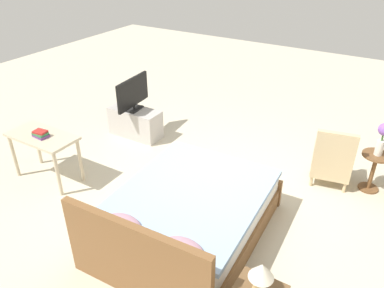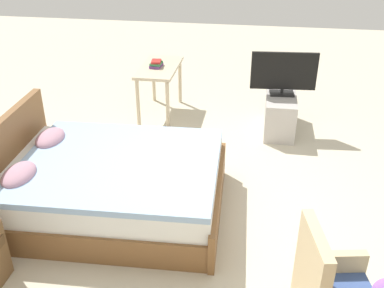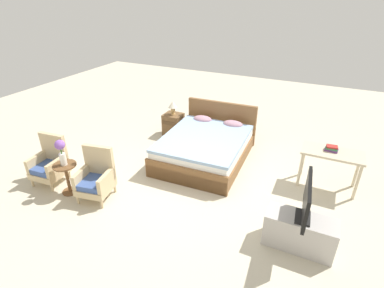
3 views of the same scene
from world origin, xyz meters
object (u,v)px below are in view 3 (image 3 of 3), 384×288
object	(u,v)px
armchair_by_window_right	(96,178)
nightstand	(173,124)
bed	(206,146)
flower_vase	(61,150)
table_lamp	(173,106)
side_table	(67,175)
tv_flatscreen	(307,200)
armchair_by_window_left	(50,164)
tv_stand	(299,232)
vanity_desk	(332,157)
book_stack	(332,148)

from	to	relation	value
armchair_by_window_right	nightstand	bearing A→B (deg)	89.98
bed	nightstand	bearing A→B (deg)	148.38
armchair_by_window_right	flower_vase	size ratio (longest dim) A/B	1.93
flower_vase	table_lamp	size ratio (longest dim) A/B	1.45
side_table	flower_vase	xyz separation A→B (m)	(0.00, 0.00, 0.51)
nightstand	tv_flatscreen	world-z (taller)	tv_flatscreen
armchair_by_window_left	tv_stand	size ratio (longest dim) A/B	0.96
bed	armchair_by_window_right	size ratio (longest dim) A/B	2.44
flower_vase	vanity_desk	xyz separation A→B (m)	(4.18, 2.19, -0.25)
bed	table_lamp	xyz separation A→B (m)	(-1.21, 0.75, 0.47)
bed	book_stack	distance (m)	2.44
table_lamp	book_stack	xyz separation A→B (m)	(3.60, -0.70, 0.01)
armchair_by_window_right	book_stack	size ratio (longest dim) A/B	3.98
flower_vase	tv_stand	bearing A→B (deg)	6.54
tv_flatscreen	vanity_desk	size ratio (longest dim) A/B	0.83
armchair_by_window_right	side_table	xyz separation A→B (m)	(-0.55, -0.14, -0.01)
tv_flatscreen	tv_stand	bearing A→B (deg)	-175.30
nightstand	vanity_desk	bearing A→B (deg)	-11.49
tv_stand	tv_flatscreen	size ratio (longest dim) A/B	1.11
armchair_by_window_right	table_lamp	distance (m)	2.82
armchair_by_window_right	side_table	size ratio (longest dim) A/B	1.58
nightstand	table_lamp	bearing A→B (deg)	90.00
armchair_by_window_right	tv_flatscreen	bearing A→B (deg)	5.22
bed	vanity_desk	distance (m)	2.44
armchair_by_window_right	flower_vase	bearing A→B (deg)	-165.54
book_stack	nightstand	bearing A→B (deg)	168.95
tv_stand	book_stack	world-z (taller)	book_stack
vanity_desk	armchair_by_window_left	bearing A→B (deg)	-156.63
side_table	armchair_by_window_right	bearing A→B (deg)	14.46
table_lamp	tv_stand	size ratio (longest dim) A/B	0.34
vanity_desk	nightstand	bearing A→B (deg)	168.51
nightstand	table_lamp	world-z (taller)	table_lamp
armchair_by_window_left	side_table	xyz separation A→B (m)	(0.56, -0.14, -0.01)
side_table	vanity_desk	world-z (taller)	vanity_desk
vanity_desk	side_table	bearing A→B (deg)	-152.34
flower_vase	vanity_desk	distance (m)	4.72
side_table	vanity_desk	bearing A→B (deg)	27.66
tv_flatscreen	vanity_desk	xyz separation A→B (m)	(0.26, 1.74, -0.19)
table_lamp	tv_stand	world-z (taller)	table_lamp
bed	armchair_by_window_right	distance (m)	2.38
book_stack	tv_stand	bearing A→B (deg)	-97.26
side_table	nightstand	size ratio (longest dim) A/B	1.06
bed	flower_vase	world-z (taller)	flower_vase
vanity_desk	bed	bearing A→B (deg)	-179.85
armchair_by_window_left	flower_vase	distance (m)	0.77
bed	book_stack	size ratio (longest dim) A/B	9.72
side_table	tv_flatscreen	xyz separation A→B (m)	(3.92, 0.45, 0.45)
flower_vase	tv_flatscreen	size ratio (longest dim) A/B	0.55
armchair_by_window_left	flower_vase	bearing A→B (deg)	-14.13
side_table	tv_stand	size ratio (longest dim) A/B	0.61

